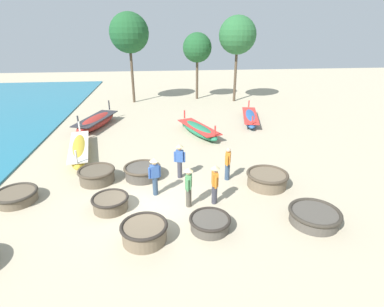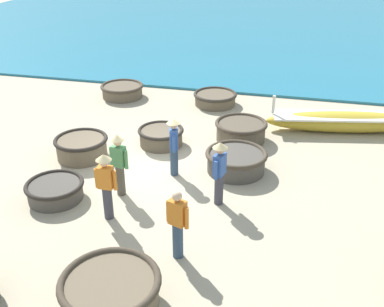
{
  "view_description": "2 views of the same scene",
  "coord_description": "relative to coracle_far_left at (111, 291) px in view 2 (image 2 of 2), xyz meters",
  "views": [
    {
      "loc": [
        0.53,
        -10.36,
        6.5
      ],
      "look_at": [
        1.9,
        2.17,
        1.18
      ],
      "focal_mm": 28.0,
      "sensor_mm": 36.0,
      "label": 1
    },
    {
      "loc": [
        10.55,
        3.75,
        6.16
      ],
      "look_at": [
        0.84,
        1.37,
        1.04
      ],
      "focal_mm": 42.0,
      "sensor_mm": 36.0,
      "label": 2
    }
  ],
  "objects": [
    {
      "name": "coracle_upturned",
      "position": [
        -5.24,
        -3.14,
        -0.01
      ],
      "size": [
        1.57,
        1.57,
        0.63
      ],
      "color": "brown",
      "rests_on": "ground"
    },
    {
      "name": "coracle_front_left",
      "position": [
        -7.54,
        1.24,
        -0.01
      ],
      "size": [
        1.66,
        1.66,
        0.62
      ],
      "color": "brown",
      "rests_on": "ground"
    },
    {
      "name": "coracle_nearest",
      "position": [
        -10.43,
        -3.93,
        -0.08
      ],
      "size": [
        1.7,
        1.7,
        0.51
      ],
      "color": "brown",
      "rests_on": "ground"
    },
    {
      "name": "fisherman_standing_left",
      "position": [
        -3.6,
        -1.25,
        0.61
      ],
      "size": [
        0.36,
        0.52,
        1.67
      ],
      "color": "#4C473D",
      "rests_on": "ground"
    },
    {
      "name": "sea",
      "position": [
        -25.82,
        3.08,
        -0.3
      ],
      "size": [
        28.0,
        52.0,
        0.1
      ],
      "primitive_type": "cube",
      "color": "teal",
      "rests_on": "ground"
    },
    {
      "name": "coracle_center",
      "position": [
        -3.01,
        -2.77,
        -0.1
      ],
      "size": [
        1.46,
        1.46,
        0.46
      ],
      "color": "#4C473F",
      "rests_on": "ground"
    },
    {
      "name": "coracle_far_right",
      "position": [
        -6.61,
        -1.13,
        -0.06
      ],
      "size": [
        1.43,
        1.43,
        0.54
      ],
      "color": "brown",
      "rests_on": "ground"
    },
    {
      "name": "coracle_weathered",
      "position": [
        -5.5,
        1.4,
        -0.03
      ],
      "size": [
        1.72,
        1.72,
        0.59
      ],
      "color": "#4C473F",
      "rests_on": "ground"
    },
    {
      "name": "long_boat_blue_hull",
      "position": [
        -9.06,
        4.53,
        -0.0
      ],
      "size": [
        1.96,
        5.39,
        1.21
      ],
      "color": "gold",
      "rests_on": "ground"
    },
    {
      "name": "fisherman_standing_right",
      "position": [
        -1.61,
        0.79,
        0.48
      ],
      "size": [
        0.32,
        0.5,
        1.57
      ],
      "color": "#2D425B",
      "rests_on": "ground"
    },
    {
      "name": "coracle_beside_post",
      "position": [
        -10.46,
        -0.16,
        -0.09
      ],
      "size": [
        1.65,
        1.65,
        0.47
      ],
      "color": "brown",
      "rests_on": "ground"
    },
    {
      "name": "ground_plane",
      "position": [
        -5.09,
        -0.92,
        -0.35
      ],
      "size": [
        80.0,
        80.0,
        0.0
      ],
      "primitive_type": "plane",
      "color": "tan"
    },
    {
      "name": "fisherman_hauling",
      "position": [
        -2.56,
        -1.15,
        0.61
      ],
      "size": [
        0.36,
        0.53,
        1.67
      ],
      "color": "#383842",
      "rests_on": "ground"
    },
    {
      "name": "coracle_far_left",
      "position": [
        0.0,
        0.0,
        0.0
      ],
      "size": [
        1.83,
        1.83,
        0.65
      ],
      "color": "brown",
      "rests_on": "ground"
    },
    {
      "name": "fisherman_crouching",
      "position": [
        -4.89,
        -0.21,
        0.61
      ],
      "size": [
        0.51,
        0.36,
        1.67
      ],
      "color": "#2D425B",
      "rests_on": "ground"
    },
    {
      "name": "fisherman_by_coracle",
      "position": [
        -3.77,
        1.24,
        0.61
      ],
      "size": [
        0.52,
        0.36,
        1.67
      ],
      "color": "#383842",
      "rests_on": "ground"
    }
  ]
}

